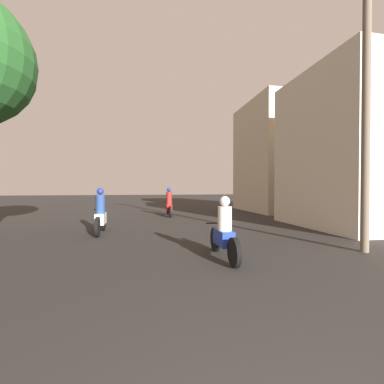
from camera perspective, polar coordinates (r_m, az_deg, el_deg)
The scene contains 6 objects.
motorcycle_blue at distance 6.06m, azimuth 7.12°, elevation -9.07°, with size 0.60×2.00×1.46m.
motorcycle_white at distance 9.78m, azimuth -19.64°, elevation -4.93°, with size 0.60×2.03×1.64m.
motorcycle_red at distance 14.88m, azimuth -5.14°, elevation -2.83°, with size 0.60×1.95×1.65m.
building_right_near at distance 13.44m, azimuth 34.39°, elevation 7.54°, with size 5.82×5.15×6.45m.
building_right_far at distance 19.76m, azimuth 20.27°, elevation 7.16°, with size 5.89×5.89×7.60m.
utility_pole_near at distance 8.34m, azimuth 34.25°, elevation 19.64°, with size 1.60×0.20×8.34m.
Camera 1 is at (-0.84, -0.24, 1.65)m, focal length 24.00 mm.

